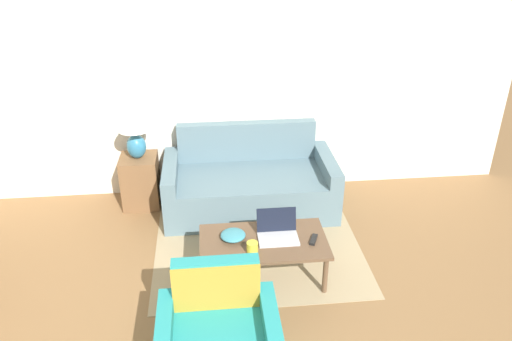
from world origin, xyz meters
name	(u,v)px	position (x,y,z in m)	size (l,w,h in m)	color
wall_back	(199,77)	(0.00, 4.21, 1.31)	(6.84, 0.06, 2.60)	silver
rug	(256,239)	(0.48, 3.13, 0.00)	(1.92, 1.91, 0.01)	#9E8966
couch	(249,185)	(0.47, 3.76, 0.26)	(1.76, 0.87, 0.84)	slate
side_table	(141,181)	(-0.68, 3.92, 0.28)	(0.38, 0.38, 0.56)	brown
table_lamp	(134,127)	(-0.68, 3.92, 0.90)	(0.33, 0.33, 0.54)	teal
coffee_table	(263,244)	(0.48, 2.56, 0.34)	(1.06, 0.59, 0.38)	brown
laptop	(278,232)	(0.60, 2.61, 0.43)	(0.34, 0.27, 0.22)	#B7B7BC
cup_navy	(252,248)	(0.37, 2.41, 0.43)	(0.09, 0.09, 0.09)	gold
snack_bowl	(233,235)	(0.23, 2.62, 0.41)	(0.21, 0.21, 0.06)	teal
tv_remote	(314,240)	(0.89, 2.52, 0.39)	(0.10, 0.16, 0.02)	black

